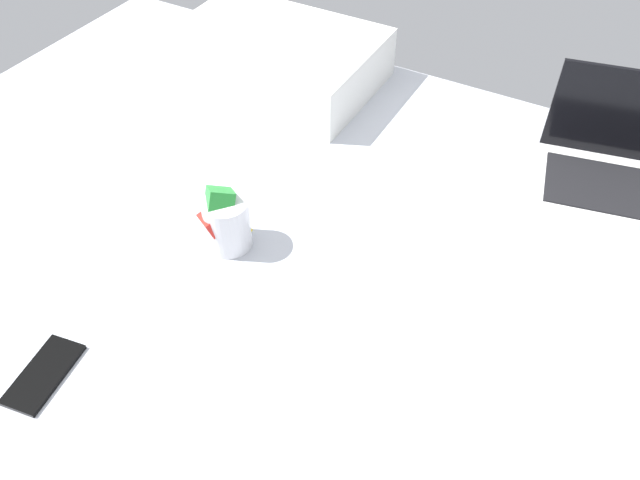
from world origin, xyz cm
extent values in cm
cube|color=#B7BCC6|center=(0.00, 0.00, 9.00)|extent=(180.00, 140.00, 18.00)
cube|color=silver|center=(64.44, 44.60, 19.00)|extent=(36.95, 29.17, 2.00)
cube|color=black|center=(64.74, 43.13, 20.20)|extent=(31.83, 22.49, 0.40)
cube|color=black|center=(62.23, 55.38, 30.50)|extent=(32.53, 7.62, 21.00)
cylinder|color=silver|center=(1.20, -8.38, 23.50)|extent=(9.00, 9.00, 11.00)
cube|color=yellow|center=(1.63, -8.02, 21.94)|extent=(7.59, 7.17, 6.47)
cube|color=red|center=(-0.44, -9.91, 25.42)|extent=(7.70, 7.71, 5.83)
cube|color=#268C33|center=(0.43, -8.19, 28.91)|extent=(7.17, 7.99, 6.89)
cube|color=black|center=(-8.07, -48.29, 18.40)|extent=(8.99, 14.92, 0.80)
cube|color=white|center=(-23.17, 48.00, 24.50)|extent=(52.00, 36.00, 13.00)
camera|label=1|loc=(58.64, -74.67, 106.53)|focal=34.88mm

